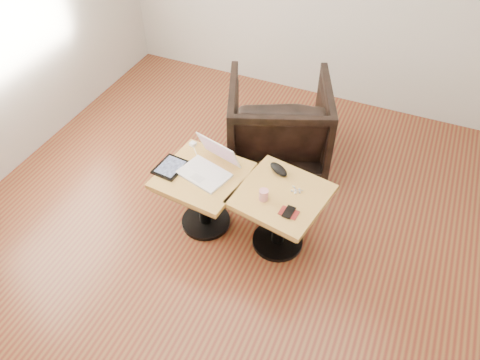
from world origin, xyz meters
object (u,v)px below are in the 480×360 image
at_px(side_table_right, 280,207).
at_px(laptop, 209,166).
at_px(striped_cup, 264,195).
at_px(side_table_left, 203,187).
at_px(armchair, 278,123).

height_order(side_table_right, laptop, laptop).
bearing_deg(striped_cup, side_table_left, 173.09).
xyz_separation_m(side_table_right, striped_cup, (-0.10, -0.10, 0.17)).
distance_m(side_table_left, striped_cup, 0.53).
height_order(side_table_left, side_table_right, same).
height_order(side_table_left, striped_cup, striped_cup).
relative_size(side_table_left, armchair, 0.75).
height_order(side_table_right, armchair, armchair).
bearing_deg(laptop, striped_cup, 2.88).
bearing_deg(side_table_left, striped_cup, -1.28).
relative_size(side_table_right, striped_cup, 8.37).
bearing_deg(side_table_right, striped_cup, -123.42).
height_order(laptop, armchair, armchair).
height_order(side_table_left, armchair, armchair).
distance_m(striped_cup, armchair, 1.07).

